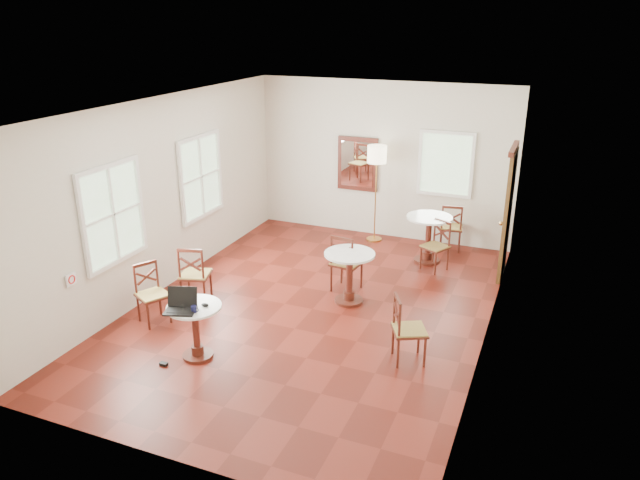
{
  "coord_description": "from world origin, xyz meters",
  "views": [
    {
      "loc": [
        3.12,
        -7.36,
        4.14
      ],
      "look_at": [
        0.0,
        0.3,
        1.0
      ],
      "focal_mm": 33.6,
      "sensor_mm": 36.0,
      "label": 1
    }
  ],
  "objects_px": {
    "chair_back_b": "(436,246)",
    "water_glass": "(183,308)",
    "chair_near_b": "(152,294)",
    "floor_lamp": "(377,161)",
    "chair_near_a": "(195,274)",
    "mouse": "(205,305)",
    "cafe_table_mid": "(349,272)",
    "cafe_table_back": "(428,234)",
    "navy_mug": "(194,309)",
    "chair_mid_a": "(346,263)",
    "chair_back_a": "(451,227)",
    "chair_mid_b": "(408,329)",
    "cafe_table_near": "(196,325)",
    "power_adapter": "(164,364)",
    "laptop": "(181,305)"
  },
  "relations": [
    {
      "from": "chair_back_b",
      "to": "water_glass",
      "type": "bearing_deg",
      "value": -90.76
    },
    {
      "from": "chair_near_b",
      "to": "floor_lamp",
      "type": "xyz_separation_m",
      "value": [
        1.93,
        4.35,
        1.14
      ]
    },
    {
      "from": "chair_near_a",
      "to": "mouse",
      "type": "xyz_separation_m",
      "value": [
        1.0,
        -1.27,
        0.28
      ]
    },
    {
      "from": "cafe_table_mid",
      "to": "cafe_table_back",
      "type": "relative_size",
      "value": 0.96
    },
    {
      "from": "cafe_table_mid",
      "to": "water_glass",
      "type": "height_order",
      "value": "water_glass"
    },
    {
      "from": "cafe_table_back",
      "to": "water_glass",
      "type": "height_order",
      "value": "cafe_table_back"
    },
    {
      "from": "chair_back_b",
      "to": "floor_lamp",
      "type": "bearing_deg",
      "value": 173.03
    },
    {
      "from": "mouse",
      "to": "navy_mug",
      "type": "height_order",
      "value": "navy_mug"
    },
    {
      "from": "chair_mid_a",
      "to": "chair_back_a",
      "type": "height_order",
      "value": "chair_mid_a"
    },
    {
      "from": "chair_back_b",
      "to": "navy_mug",
      "type": "relative_size",
      "value": 8.17
    },
    {
      "from": "cafe_table_back",
      "to": "chair_mid_b",
      "type": "xyz_separation_m",
      "value": [
        0.48,
        -3.32,
        -0.08
      ]
    },
    {
      "from": "floor_lamp",
      "to": "cafe_table_near",
      "type": "bearing_deg",
      "value": -99.61
    },
    {
      "from": "mouse",
      "to": "water_glass",
      "type": "xyz_separation_m",
      "value": [
        -0.17,
        -0.23,
        0.02
      ]
    },
    {
      "from": "chair_back_a",
      "to": "chair_mid_b",
      "type": "bearing_deg",
      "value": 84.08
    },
    {
      "from": "cafe_table_near",
      "to": "navy_mug",
      "type": "bearing_deg",
      "value": -54.87
    },
    {
      "from": "chair_mid_a",
      "to": "chair_back_b",
      "type": "distance_m",
      "value": 1.78
    },
    {
      "from": "mouse",
      "to": "chair_mid_b",
      "type": "bearing_deg",
      "value": 40.92
    },
    {
      "from": "cafe_table_near",
      "to": "mouse",
      "type": "distance_m",
      "value": 0.33
    },
    {
      "from": "chair_mid_a",
      "to": "chair_back_a",
      "type": "xyz_separation_m",
      "value": [
        1.21,
        2.38,
        -0.03
      ]
    },
    {
      "from": "cafe_table_near",
      "to": "chair_near_b",
      "type": "xyz_separation_m",
      "value": [
        -1.1,
        0.57,
        -0.02
      ]
    },
    {
      "from": "chair_near_b",
      "to": "water_glass",
      "type": "distance_m",
      "value": 1.35
    },
    {
      "from": "cafe_table_near",
      "to": "water_glass",
      "type": "height_order",
      "value": "water_glass"
    },
    {
      "from": "chair_near_a",
      "to": "chair_near_b",
      "type": "relative_size",
      "value": 1.08
    },
    {
      "from": "cafe_table_near",
      "to": "chair_near_a",
      "type": "height_order",
      "value": "chair_near_a"
    },
    {
      "from": "chair_mid_a",
      "to": "power_adapter",
      "type": "distance_m",
      "value": 3.26
    },
    {
      "from": "chair_mid_b",
      "to": "laptop",
      "type": "relative_size",
      "value": 2.0
    },
    {
      "from": "chair_near_b",
      "to": "chair_near_a",
      "type": "bearing_deg",
      "value": 11.16
    },
    {
      "from": "cafe_table_near",
      "to": "water_glass",
      "type": "distance_m",
      "value": 0.37
    },
    {
      "from": "cafe_table_back",
      "to": "chair_near_a",
      "type": "relative_size",
      "value": 0.9
    },
    {
      "from": "chair_mid_b",
      "to": "water_glass",
      "type": "xyz_separation_m",
      "value": [
        -2.54,
        -1.11,
        0.33
      ]
    },
    {
      "from": "cafe_table_near",
      "to": "cafe_table_mid",
      "type": "xyz_separation_m",
      "value": [
        1.27,
        2.21,
        0.05
      ]
    },
    {
      "from": "chair_back_a",
      "to": "navy_mug",
      "type": "distance_m",
      "value": 5.57
    },
    {
      "from": "chair_back_b",
      "to": "power_adapter",
      "type": "height_order",
      "value": "chair_back_b"
    },
    {
      "from": "laptop",
      "to": "chair_mid_a",
      "type": "bearing_deg",
      "value": 48.1
    },
    {
      "from": "cafe_table_near",
      "to": "floor_lamp",
      "type": "distance_m",
      "value": 5.12
    },
    {
      "from": "water_glass",
      "to": "cafe_table_mid",
      "type": "bearing_deg",
      "value": 61.34
    },
    {
      "from": "water_glass",
      "to": "chair_near_b",
      "type": "bearing_deg",
      "value": 144.62
    },
    {
      "from": "chair_back_a",
      "to": "mouse",
      "type": "distance_m",
      "value": 5.38
    },
    {
      "from": "mouse",
      "to": "navy_mug",
      "type": "distance_m",
      "value": 0.19
    },
    {
      "from": "laptop",
      "to": "mouse",
      "type": "distance_m",
      "value": 0.29
    },
    {
      "from": "laptop",
      "to": "power_adapter",
      "type": "height_order",
      "value": "laptop"
    },
    {
      "from": "cafe_table_back",
      "to": "chair_back_b",
      "type": "relative_size",
      "value": 0.98
    },
    {
      "from": "laptop",
      "to": "water_glass",
      "type": "relative_size",
      "value": 5.08
    },
    {
      "from": "chair_near_b",
      "to": "navy_mug",
      "type": "bearing_deg",
      "value": -92.3
    },
    {
      "from": "chair_back_a",
      "to": "cafe_table_near",
      "type": "bearing_deg",
      "value": 56.3
    },
    {
      "from": "floor_lamp",
      "to": "chair_back_b",
      "type": "bearing_deg",
      "value": -34.87
    },
    {
      "from": "cafe_table_near",
      "to": "cafe_table_back",
      "type": "relative_size",
      "value": 0.86
    },
    {
      "from": "cafe_table_near",
      "to": "chair_mid_a",
      "type": "bearing_deg",
      "value": 67.22
    },
    {
      "from": "chair_back_b",
      "to": "chair_mid_a",
      "type": "bearing_deg",
      "value": -101.91
    },
    {
      "from": "chair_mid_a",
      "to": "chair_mid_b",
      "type": "bearing_deg",
      "value": 137.66
    }
  ]
}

